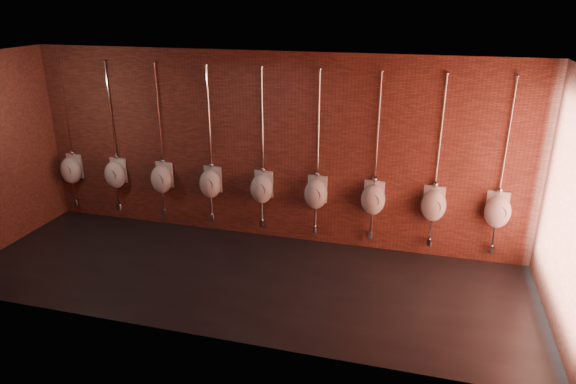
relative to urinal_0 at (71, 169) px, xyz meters
The scene contains 11 objects.
ground 4.23m from the urinal_0, 19.26° to the right, with size 8.50×8.50×0.00m, color black.
room_shell 4.26m from the urinal_0, 19.26° to the right, with size 8.54×3.04×3.22m.
urinal_0 is the anchor object (origin of this frame).
urinal_1 0.94m from the urinal_0, ahead, with size 0.42×0.38×2.72m.
urinal_2 1.88m from the urinal_0, ahead, with size 0.42×0.38×2.72m.
urinal_3 2.83m from the urinal_0, ahead, with size 0.42×0.38×2.72m.
urinal_4 3.77m from the urinal_0, ahead, with size 0.42×0.38×2.72m.
urinal_5 4.71m from the urinal_0, ahead, with size 0.42×0.38×2.72m.
urinal_6 5.65m from the urinal_0, ahead, with size 0.42×0.38×2.72m.
urinal_7 6.59m from the urinal_0, ahead, with size 0.42×0.38×2.72m.
urinal_8 7.53m from the urinal_0, ahead, with size 0.42×0.38×2.72m.
Camera 1 is at (2.45, -6.40, 3.99)m, focal length 32.00 mm.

